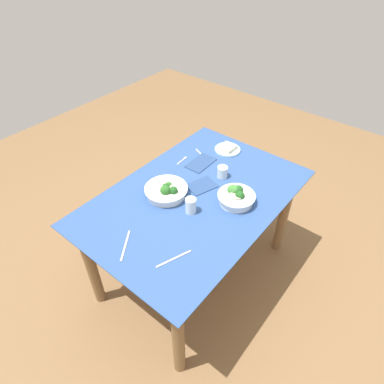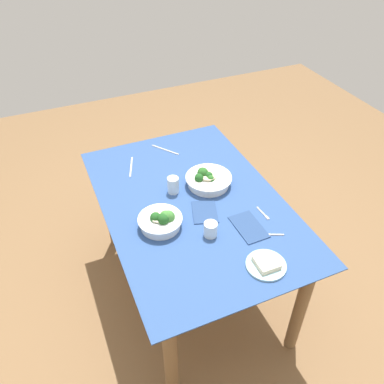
{
  "view_description": "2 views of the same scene",
  "coord_description": "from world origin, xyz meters",
  "px_view_note": "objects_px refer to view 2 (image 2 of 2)",
  "views": [
    {
      "loc": [
        -1.23,
        -0.97,
        2.14
      ],
      "look_at": [
        0.01,
        0.03,
        0.78
      ],
      "focal_mm": 31.23,
      "sensor_mm": 36.0,
      "label": 1
    },
    {
      "loc": [
        1.51,
        -0.65,
        2.2
      ],
      "look_at": [
        -0.06,
        0.03,
        0.78
      ],
      "focal_mm": 36.7,
      "sensor_mm": 36.0,
      "label": 2
    }
  ],
  "objects_px": {
    "broccoli_bowl_near": "(161,221)",
    "napkin_folded_lower": "(249,227)",
    "table_knife_right": "(165,150)",
    "table_knife_left": "(131,167)",
    "water_glass_center": "(211,229)",
    "fork_by_near_bowl": "(273,235)",
    "broccoli_bowl_far": "(208,180)",
    "bread_side_plate": "(266,264)",
    "fork_by_far_bowl": "(263,214)",
    "water_glass_side": "(173,185)",
    "napkin_folded_upper": "(205,212)"
  },
  "relations": [
    {
      "from": "broccoli_bowl_near",
      "to": "napkin_folded_lower",
      "type": "bearing_deg",
      "value": 66.12
    },
    {
      "from": "table_knife_right",
      "to": "napkin_folded_lower",
      "type": "xyz_separation_m",
      "value": [
        0.85,
        0.15,
        0.0
      ]
    },
    {
      "from": "table_knife_right",
      "to": "napkin_folded_lower",
      "type": "bearing_deg",
      "value": 154.58
    },
    {
      "from": "table_knife_left",
      "to": "napkin_folded_lower",
      "type": "relative_size",
      "value": 0.95
    },
    {
      "from": "broccoli_bowl_near",
      "to": "water_glass_center",
      "type": "height_order",
      "value": "broccoli_bowl_near"
    },
    {
      "from": "fork_by_near_bowl",
      "to": "table_knife_right",
      "type": "relative_size",
      "value": 0.45
    },
    {
      "from": "napkin_folded_lower",
      "to": "table_knife_right",
      "type": "bearing_deg",
      "value": -170.06
    },
    {
      "from": "broccoli_bowl_far",
      "to": "water_glass_center",
      "type": "relative_size",
      "value": 3.45
    },
    {
      "from": "table_knife_right",
      "to": "water_glass_center",
      "type": "bearing_deg",
      "value": 140.7
    },
    {
      "from": "broccoli_bowl_far",
      "to": "bread_side_plate",
      "type": "relative_size",
      "value": 1.41
    },
    {
      "from": "napkin_folded_lower",
      "to": "table_knife_left",
      "type": "bearing_deg",
      "value": -151.43
    },
    {
      "from": "broccoli_bowl_far",
      "to": "fork_by_far_bowl",
      "type": "distance_m",
      "value": 0.39
    },
    {
      "from": "broccoli_bowl_near",
      "to": "fork_by_near_bowl",
      "type": "distance_m",
      "value": 0.57
    },
    {
      "from": "table_knife_left",
      "to": "fork_by_far_bowl",
      "type": "bearing_deg",
      "value": 57.22
    },
    {
      "from": "water_glass_side",
      "to": "fork_by_far_bowl",
      "type": "xyz_separation_m",
      "value": [
        0.37,
        0.38,
        -0.05
      ]
    },
    {
      "from": "broccoli_bowl_near",
      "to": "table_knife_right",
      "type": "relative_size",
      "value": 1.1
    },
    {
      "from": "water_glass_side",
      "to": "table_knife_right",
      "type": "height_order",
      "value": "water_glass_side"
    },
    {
      "from": "fork_by_far_bowl",
      "to": "napkin_folded_lower",
      "type": "xyz_separation_m",
      "value": [
        0.06,
        -0.12,
        0.0
      ]
    },
    {
      "from": "broccoli_bowl_far",
      "to": "water_glass_side",
      "type": "xyz_separation_m",
      "value": [
        -0.02,
        -0.21,
        0.01
      ]
    },
    {
      "from": "broccoli_bowl_far",
      "to": "napkin_folded_lower",
      "type": "xyz_separation_m",
      "value": [
        0.41,
        0.04,
        -0.03
      ]
    },
    {
      "from": "fork_by_near_bowl",
      "to": "napkin_folded_lower",
      "type": "xyz_separation_m",
      "value": [
        -0.1,
        -0.09,
        0.0
      ]
    },
    {
      "from": "water_glass_side",
      "to": "napkin_folded_upper",
      "type": "relative_size",
      "value": 0.54
    },
    {
      "from": "water_glass_side",
      "to": "napkin_folded_lower",
      "type": "relative_size",
      "value": 0.45
    },
    {
      "from": "napkin_folded_upper",
      "to": "napkin_folded_lower",
      "type": "bearing_deg",
      "value": 39.74
    },
    {
      "from": "broccoli_bowl_far",
      "to": "fork_by_near_bowl",
      "type": "relative_size",
      "value": 2.86
    },
    {
      "from": "bread_side_plate",
      "to": "table_knife_right",
      "type": "relative_size",
      "value": 0.91
    },
    {
      "from": "fork_by_far_bowl",
      "to": "napkin_folded_lower",
      "type": "relative_size",
      "value": 0.51
    },
    {
      "from": "broccoli_bowl_far",
      "to": "napkin_folded_lower",
      "type": "relative_size",
      "value": 1.25
    },
    {
      "from": "broccoli_bowl_far",
      "to": "broccoli_bowl_near",
      "type": "distance_m",
      "value": 0.43
    },
    {
      "from": "fork_by_far_bowl",
      "to": "table_knife_left",
      "type": "bearing_deg",
      "value": -146.82
    },
    {
      "from": "bread_side_plate",
      "to": "water_glass_center",
      "type": "distance_m",
      "value": 0.32
    },
    {
      "from": "broccoli_bowl_far",
      "to": "napkin_folded_upper",
      "type": "distance_m",
      "value": 0.24
    },
    {
      "from": "broccoli_bowl_near",
      "to": "water_glass_side",
      "type": "xyz_separation_m",
      "value": [
        -0.24,
        0.16,
        0.01
      ]
    },
    {
      "from": "table_knife_right",
      "to": "fork_by_near_bowl",
      "type": "bearing_deg",
      "value": 158.66
    },
    {
      "from": "water_glass_side",
      "to": "napkin_folded_upper",
      "type": "xyz_separation_m",
      "value": [
        0.23,
        0.09,
        -0.05
      ]
    },
    {
      "from": "water_glass_center",
      "to": "table_knife_right",
      "type": "bearing_deg",
      "value": 176.05
    },
    {
      "from": "fork_by_far_bowl",
      "to": "napkin_folded_upper",
      "type": "bearing_deg",
      "value": -119.94
    },
    {
      "from": "broccoli_bowl_near",
      "to": "water_glass_center",
      "type": "bearing_deg",
      "value": 53.76
    },
    {
      "from": "fork_by_near_bowl",
      "to": "table_knife_left",
      "type": "height_order",
      "value": "same"
    },
    {
      "from": "broccoli_bowl_far",
      "to": "bread_side_plate",
      "type": "xyz_separation_m",
      "value": [
        0.66,
        -0.01,
        -0.02
      ]
    },
    {
      "from": "table_knife_left",
      "to": "table_knife_right",
      "type": "bearing_deg",
      "value": 129.92
    },
    {
      "from": "bread_side_plate",
      "to": "water_glass_side",
      "type": "height_order",
      "value": "water_glass_side"
    },
    {
      "from": "water_glass_side",
      "to": "table_knife_left",
      "type": "relative_size",
      "value": 0.48
    },
    {
      "from": "broccoli_bowl_near",
      "to": "table_knife_right",
      "type": "distance_m",
      "value": 0.72
    },
    {
      "from": "water_glass_side",
      "to": "fork_by_far_bowl",
      "type": "height_order",
      "value": "water_glass_side"
    },
    {
      "from": "broccoli_bowl_far",
      "to": "fork_by_far_bowl",
      "type": "height_order",
      "value": "broccoli_bowl_far"
    },
    {
      "from": "water_glass_center",
      "to": "table_knife_left",
      "type": "relative_size",
      "value": 0.38
    },
    {
      "from": "water_glass_center",
      "to": "table_knife_right",
      "type": "distance_m",
      "value": 0.82
    },
    {
      "from": "bread_side_plate",
      "to": "napkin_folded_upper",
      "type": "distance_m",
      "value": 0.46
    },
    {
      "from": "water_glass_center",
      "to": "fork_by_near_bowl",
      "type": "relative_size",
      "value": 0.83
    }
  ]
}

